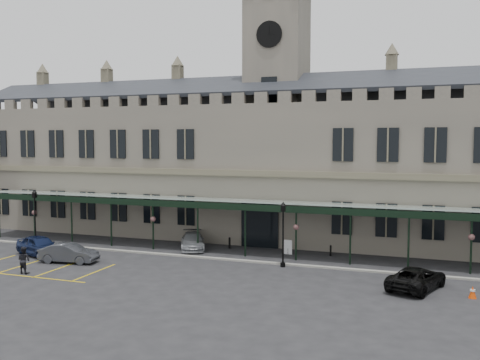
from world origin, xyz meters
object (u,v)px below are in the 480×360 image
(lamp_post_left, at_px, (35,212))
(car_left_a, at_px, (40,246))
(station_building, at_px, (276,167))
(person_b, at_px, (24,260))
(car_van, at_px, (417,278))
(car_left_b, at_px, (69,253))
(clock_tower, at_px, (277,94))
(sign_board, at_px, (288,247))
(car_taxi, at_px, (193,241))
(traffic_cone, at_px, (473,292))
(lamp_post_mid, at_px, (283,228))

(lamp_post_left, relative_size, car_left_a, 1.02)
(car_left_a, bearing_deg, station_building, -26.03)
(station_building, xyz_separation_m, person_b, (-12.30, -18.71, -5.56))
(car_left_a, relative_size, car_van, 0.96)
(car_left_a, bearing_deg, car_left_b, -85.78)
(car_van, bearing_deg, clock_tower, -27.22)
(sign_board, xyz_separation_m, car_van, (9.79, -6.99, 0.13))
(car_van, bearing_deg, car_taxi, 0.81)
(lamp_post_left, bearing_deg, person_b, -53.46)
(traffic_cone, bearing_deg, station_building, 137.02)
(sign_board, relative_size, person_b, 0.62)
(station_building, bearing_deg, person_b, -123.32)
(traffic_cone, bearing_deg, person_b, -171.79)
(lamp_post_mid, relative_size, car_taxi, 1.01)
(lamp_post_left, distance_m, person_b, 10.48)
(lamp_post_left, height_order, person_b, lamp_post_left)
(car_left_b, xyz_separation_m, car_van, (24.19, 1.21, -0.03))
(traffic_cone, bearing_deg, sign_board, 148.55)
(person_b, bearing_deg, car_taxi, -118.76)
(sign_board, xyz_separation_m, car_left_a, (-17.91, -7.15, 0.25))
(lamp_post_mid, relative_size, person_b, 2.55)
(clock_tower, relative_size, person_b, 13.60)
(person_b, bearing_deg, station_building, -118.95)
(lamp_post_mid, bearing_deg, car_taxi, 157.81)
(car_left_a, bearing_deg, sign_board, -47.22)
(sign_board, relative_size, car_taxi, 0.24)
(lamp_post_mid, bearing_deg, car_left_b, -165.28)
(lamp_post_left, xyz_separation_m, car_taxi, (13.44, 2.91, -2.16))
(sign_board, height_order, car_van, car_van)
(lamp_post_left, bearing_deg, sign_board, 9.61)
(lamp_post_left, height_order, car_left_a, lamp_post_left)
(station_building, height_order, lamp_post_mid, station_building)
(car_left_b, height_order, person_b, person_b)
(car_taxi, xyz_separation_m, car_van, (17.69, -6.28, 0.01))
(station_building, height_order, car_left_b, station_building)
(clock_tower, height_order, car_left_b, clock_tower)
(traffic_cone, height_order, person_b, person_b)
(lamp_post_left, xyz_separation_m, traffic_cone, (34.17, -4.23, -2.48))
(car_taxi, bearing_deg, traffic_cone, -44.37)
(sign_board, bearing_deg, car_left_a, -155.36)
(lamp_post_left, relative_size, sign_board, 4.25)
(station_building, xyz_separation_m, car_left_b, (-11.50, -15.02, -5.76))
(lamp_post_left, height_order, sign_board, lamp_post_left)
(clock_tower, bearing_deg, lamp_post_mid, -71.93)
(clock_tower, bearing_deg, sign_board, -67.17)
(lamp_post_mid, height_order, car_taxi, lamp_post_mid)
(clock_tower, distance_m, car_van, 22.55)
(clock_tower, bearing_deg, car_left_a, -136.87)
(lamp_post_mid, distance_m, person_b, 17.78)
(station_building, bearing_deg, traffic_cone, -42.98)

